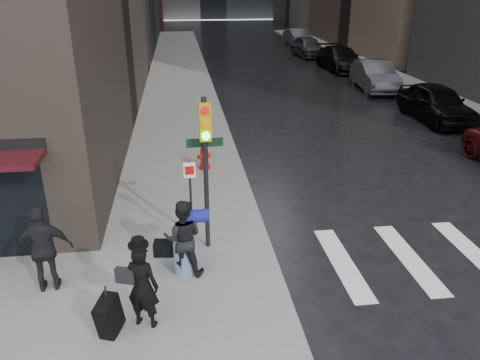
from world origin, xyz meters
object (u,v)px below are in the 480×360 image
(man_jeans, at_px, (183,238))
(parked_car_3, at_px, (341,59))
(traffic_light, at_px, (204,156))
(parked_car_1, at_px, (436,103))
(fire_hydrant, at_px, (204,158))
(parked_car_2, at_px, (375,76))
(parked_car_4, at_px, (308,46))
(parked_car_5, at_px, (298,38))
(man_overcoat, at_px, (135,291))
(man_greycoat, at_px, (44,249))

(man_jeans, distance_m, parked_car_3, 26.56)
(traffic_light, xyz_separation_m, parked_car_1, (11.02, 9.99, -1.63))
(parked_car_3, bearing_deg, fire_hydrant, -122.59)
(parked_car_2, height_order, parked_car_3, parked_car_2)
(man_jeans, bearing_deg, parked_car_4, -102.59)
(traffic_light, relative_size, parked_car_5, 0.72)
(traffic_light, bearing_deg, parked_car_3, 62.39)
(man_overcoat, relative_size, man_jeans, 1.07)
(parked_car_2, xyz_separation_m, parked_car_4, (-0.47, 13.01, -0.01))
(man_jeans, relative_size, parked_car_1, 0.35)
(man_overcoat, bearing_deg, parked_car_3, -95.73)
(parked_car_3, bearing_deg, parked_car_1, -91.46)
(fire_hydrant, bearing_deg, parked_car_4, 67.68)
(parked_car_5, bearing_deg, man_greycoat, -113.47)
(man_jeans, relative_size, parked_car_2, 0.34)
(fire_hydrant, bearing_deg, parked_car_3, 59.31)
(traffic_light, height_order, parked_car_5, traffic_light)
(man_greycoat, distance_m, fire_hydrant, 7.12)
(parked_car_5, bearing_deg, man_overcoat, -110.33)
(parked_car_3, xyz_separation_m, parked_car_4, (-0.62, 6.51, 0.02))
(man_overcoat, height_order, parked_car_1, man_overcoat)
(man_greycoat, bearing_deg, parked_car_5, -118.20)
(man_jeans, height_order, parked_car_5, man_jeans)
(man_jeans, height_order, parked_car_1, man_jeans)
(traffic_light, height_order, fire_hydrant, traffic_light)
(traffic_light, bearing_deg, parked_car_1, 39.98)
(traffic_light, height_order, parked_car_3, traffic_light)
(man_overcoat, distance_m, parked_car_4, 34.12)
(man_jeans, height_order, man_greycoat, man_greycoat)
(fire_hydrant, relative_size, parked_car_4, 0.17)
(fire_hydrant, bearing_deg, parked_car_1, 24.79)
(man_overcoat, bearing_deg, man_jeans, -98.43)
(fire_hydrant, xyz_separation_m, parked_car_1, (10.78, 4.98, 0.32))
(parked_car_5, bearing_deg, parked_car_1, -92.48)
(man_overcoat, height_order, parked_car_4, man_overcoat)
(parked_car_1, bearing_deg, parked_car_3, 90.34)
(man_overcoat, bearing_deg, man_greycoat, -16.66)
(man_greycoat, bearing_deg, traffic_light, -167.50)
(traffic_light, distance_m, parked_car_4, 31.29)
(man_overcoat, distance_m, traffic_light, 3.28)
(man_jeans, bearing_deg, man_greycoat, 11.33)
(man_greycoat, xyz_separation_m, parked_car_3, (14.17, 24.16, -0.27))
(parked_car_4, bearing_deg, man_jeans, -114.36)
(fire_hydrant, xyz_separation_m, parked_car_4, (10.05, 24.49, 0.31))
(fire_hydrant, relative_size, parked_car_1, 0.17)
(man_greycoat, height_order, parked_car_1, man_greycoat)
(parked_car_4, height_order, parked_car_5, parked_car_4)
(man_overcoat, height_order, parked_car_5, man_overcoat)
(man_greycoat, bearing_deg, man_jeans, 177.15)
(man_overcoat, relative_size, parked_car_5, 0.37)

